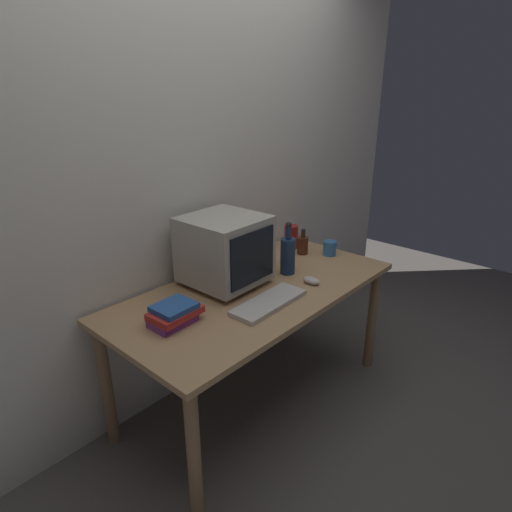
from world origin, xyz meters
name	(u,v)px	position (x,y,z in m)	size (l,w,h in m)	color
ground_plane	(256,398)	(0.00, 0.00, 0.00)	(6.00, 6.00, 0.00)	#56514C
back_wall	(195,173)	(0.00, 0.44, 1.25)	(4.00, 0.08, 2.50)	silver
desk	(256,302)	(0.00, 0.00, 0.62)	(1.57, 0.77, 0.71)	tan
crt_monitor	(225,250)	(-0.07, 0.15, 0.90)	(0.39, 0.40, 0.37)	#B2AD9E
keyboard	(269,303)	(-0.10, -0.17, 0.72)	(0.42, 0.15, 0.02)	beige
computer_mouse	(312,280)	(0.24, -0.18, 0.72)	(0.06, 0.10, 0.04)	beige
bottle_tall	(288,254)	(0.27, 0.00, 0.82)	(0.08, 0.08, 0.30)	navy
bottle_short	(303,244)	(0.57, 0.12, 0.77)	(0.07, 0.07, 0.17)	#472314
book_stack	(174,314)	(-0.51, 0.03, 0.75)	(0.23, 0.16, 0.09)	#843893
mug	(330,248)	(0.67, -0.02, 0.75)	(0.12, 0.08, 0.09)	#3370B2
metal_canister	(291,237)	(0.61, 0.24, 0.78)	(0.09, 0.09, 0.15)	#A51E19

